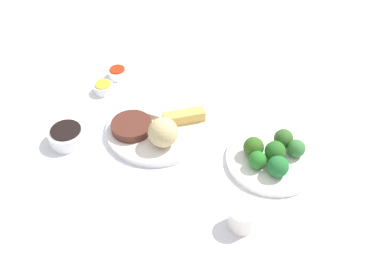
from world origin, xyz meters
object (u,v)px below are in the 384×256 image
at_px(broccoli_plate, 273,160).
at_px(soy_sauce_bowl, 67,136).
at_px(sauce_ramekin_hot_mustard, 104,88).
at_px(main_plate, 158,127).
at_px(teacup, 242,218).
at_px(sauce_ramekin_sweet_and_sour, 118,73).

distance_m(broccoli_plate, soy_sauce_bowl, 0.51).
height_order(broccoli_plate, sauce_ramekin_hot_mustard, sauce_ramekin_hot_mustard).
bearing_deg(broccoli_plate, sauce_ramekin_hot_mustard, -80.27).
distance_m(main_plate, broccoli_plate, 0.30).
height_order(soy_sauce_bowl, sauce_ramekin_hot_mustard, soy_sauce_bowl).
xyz_separation_m(broccoli_plate, sauce_ramekin_hot_mustard, (0.09, -0.51, 0.01)).
height_order(main_plate, teacup, teacup).
xyz_separation_m(broccoli_plate, teacup, (0.20, 0.05, 0.02)).
distance_m(broccoli_plate, sauce_ramekin_hot_mustard, 0.52).
relative_size(broccoli_plate, teacup, 3.73).
distance_m(sauce_ramekin_sweet_and_sour, sauce_ramekin_hot_mustard, 0.08).
distance_m(broccoli_plate, sauce_ramekin_sweet_and_sour, 0.53).
relative_size(broccoli_plate, soy_sauce_bowl, 2.45).
bearing_deg(soy_sauce_bowl, main_plate, 141.50).
height_order(main_plate, sauce_ramekin_sweet_and_sour, sauce_ramekin_sweet_and_sour).
bearing_deg(sauce_ramekin_sweet_and_sour, soy_sauce_bowl, 20.96).
distance_m(main_plate, sauce_ramekin_sweet_and_sour, 0.26).
height_order(soy_sauce_bowl, teacup, teacup).
bearing_deg(broccoli_plate, teacup, 15.46).
distance_m(main_plate, soy_sauce_bowl, 0.23).
xyz_separation_m(main_plate, broccoli_plate, (-0.10, 0.29, -0.00)).
bearing_deg(broccoli_plate, sauce_ramekin_sweet_and_sour, -88.46).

